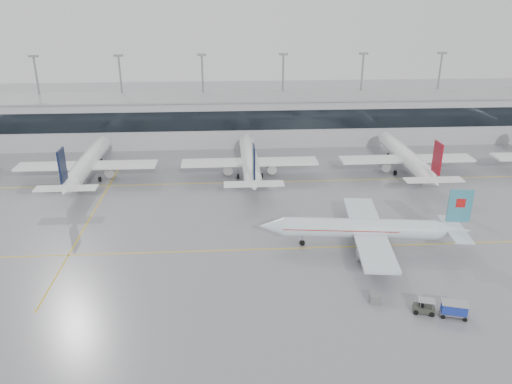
{
  "coord_description": "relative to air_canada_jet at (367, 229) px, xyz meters",
  "views": [
    {
      "loc": [
        -5.21,
        -69.86,
        38.13
      ],
      "look_at": [
        0.0,
        12.0,
        5.0
      ],
      "focal_mm": 35.0,
      "sensor_mm": 36.0,
      "label": 1
    }
  ],
  "objects": [
    {
      "name": "terminal_roof",
      "position": [
        -16.86,
        62.27,
        9.03
      ],
      "size": [
        182.0,
        16.0,
        0.4
      ],
      "primitive_type": "cube",
      "color": "gray",
      "rests_on": "ground"
    },
    {
      "name": "ground",
      "position": [
        -16.86,
        0.27,
        -3.17
      ],
      "size": [
        320.0,
        320.0,
        0.0
      ],
      "primitive_type": "plane",
      "color": "gray",
      "rests_on": "ground"
    },
    {
      "name": "parked_jet_b",
      "position": [
        -51.86,
        33.96,
        0.54
      ],
      "size": [
        29.64,
        36.96,
        11.72
      ],
      "rotation": [
        0.0,
        0.0,
        1.57
      ],
      "color": "white",
      "rests_on": "ground"
    },
    {
      "name": "terminal_glass",
      "position": [
        -16.86,
        54.72,
        4.33
      ],
      "size": [
        180.0,
        0.2,
        5.0
      ],
      "primitive_type": "cube",
      "color": "black",
      "rests_on": "ground"
    },
    {
      "name": "baggage_cart",
      "position": [
        6.1,
        -18.81,
        -2.0
      ],
      "size": [
        3.61,
        2.64,
        2.0
      ],
      "rotation": [
        0.0,
        0.0,
        -0.29
      ],
      "color": "gray",
      "rests_on": "ground"
    },
    {
      "name": "taxi_line_north",
      "position": [
        -16.86,
        30.27,
        -3.17
      ],
      "size": [
        120.0,
        0.25,
        0.01
      ],
      "primitive_type": "cube",
      "color": "yellow",
      "rests_on": "ground"
    },
    {
      "name": "light_masts",
      "position": [
        -16.86,
        68.27,
        10.17
      ],
      "size": [
        156.4,
        1.0,
        22.6
      ],
      "color": "gray",
      "rests_on": "ground"
    },
    {
      "name": "gse_unit",
      "position": [
        -2.97,
        -15.29,
        -2.52
      ],
      "size": [
        1.45,
        1.37,
        1.31
      ],
      "primitive_type": "cube",
      "rotation": [
        0.0,
        0.0,
        -0.13
      ],
      "color": "slate",
      "rests_on": "ground"
    },
    {
      "name": "taxi_line_main",
      "position": [
        -16.86,
        0.27,
        -3.17
      ],
      "size": [
        120.0,
        0.25,
        0.01
      ],
      "primitive_type": "cube",
      "color": "yellow",
      "rests_on": "ground"
    },
    {
      "name": "baggage_tug",
      "position": [
        2.65,
        -17.78,
        -2.51
      ],
      "size": [
        3.98,
        2.3,
        1.89
      ],
      "rotation": [
        0.0,
        0.0,
        -0.29
      ],
      "color": "#31342C",
      "rests_on": "ground"
    },
    {
      "name": "taxi_line_cross",
      "position": [
        -46.86,
        15.27,
        -3.17
      ],
      "size": [
        0.25,
        60.0,
        0.01
      ],
      "primitive_type": "cube",
      "color": "yellow",
      "rests_on": "ground"
    },
    {
      "name": "parked_jet_c",
      "position": [
        -16.86,
        33.96,
        0.54
      ],
      "size": [
        29.64,
        36.96,
        11.72
      ],
      "rotation": [
        0.0,
        0.0,
        1.57
      ],
      "color": "white",
      "rests_on": "ground"
    },
    {
      "name": "air_canada_jet",
      "position": [
        0.0,
        0.0,
        0.0
      ],
      "size": [
        33.45,
        26.1,
        10.15
      ],
      "rotation": [
        0.0,
        0.0,
        3.03
      ],
      "color": "silver",
      "rests_on": "ground"
    },
    {
      "name": "parked_jet_d",
      "position": [
        18.14,
        33.96,
        0.54
      ],
      "size": [
        29.64,
        36.96,
        11.72
      ],
      "rotation": [
        0.0,
        0.0,
        1.57
      ],
      "color": "white",
      "rests_on": "ground"
    },
    {
      "name": "terminal",
      "position": [
        -16.86,
        62.27,
        2.83
      ],
      "size": [
        180.0,
        15.0,
        12.0
      ],
      "primitive_type": "cube",
      "color": "#A6A6AA",
      "rests_on": "ground"
    }
  ]
}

